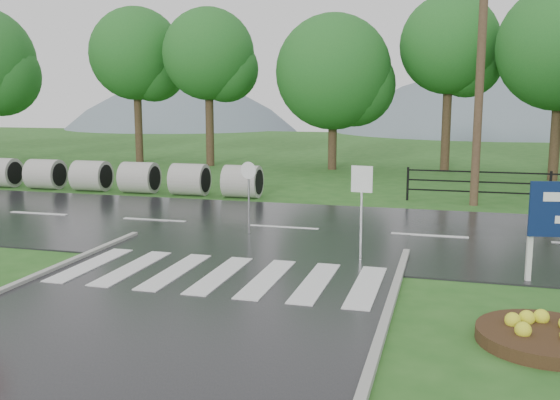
% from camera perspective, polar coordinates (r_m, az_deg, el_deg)
% --- Properties ---
extents(ground, '(120.00, 120.00, 0.00)m').
position_cam_1_polar(ground, '(8.76, -17.67, -15.73)').
color(ground, '#285D1F').
rests_on(ground, ground).
extents(main_road, '(90.00, 8.00, 0.04)m').
position_cam_1_polar(main_road, '(17.56, 0.33, -2.65)').
color(main_road, black).
rests_on(main_road, ground).
extents(crosswalk, '(6.50, 2.80, 0.02)m').
position_cam_1_polar(crosswalk, '(12.93, -5.49, -6.81)').
color(crosswalk, silver).
rests_on(crosswalk, ground).
extents(fence_west, '(9.58, 0.08, 1.20)m').
position_cam_1_polar(fence_west, '(23.01, 23.49, 1.26)').
color(fence_west, black).
rests_on(fence_west, ground).
extents(hills, '(102.00, 48.00, 48.00)m').
position_cam_1_polar(hills, '(74.12, 14.21, -5.97)').
color(hills, slate).
rests_on(hills, ground).
extents(treeline, '(83.20, 5.20, 10.00)m').
position_cam_1_polar(treeline, '(31.00, 8.90, 2.46)').
color(treeline, '#1C5C21').
rests_on(treeline, ground).
extents(culvert_pipes, '(13.90, 1.20, 1.20)m').
position_cam_1_polar(culvert_pipes, '(25.75, -16.87, 2.13)').
color(culvert_pipes, '#9E9B93').
rests_on(culvert_pipes, ground).
extents(flower_bed, '(2.00, 2.00, 0.40)m').
position_cam_1_polar(flower_bed, '(10.33, 23.05, -11.24)').
color(flower_bed, '#332111').
rests_on(flower_bed, ground).
extents(reg_sign_small, '(0.48, 0.08, 2.17)m').
position_cam_1_polar(reg_sign_small, '(13.90, 7.47, 0.52)').
color(reg_sign_small, '#939399').
rests_on(reg_sign_small, ground).
extents(reg_sign_round, '(0.45, 0.12, 1.98)m').
position_cam_1_polar(reg_sign_round, '(16.56, -2.88, 1.10)').
color(reg_sign_round, '#939399').
rests_on(reg_sign_round, ground).
extents(utility_pole_east, '(1.48, 0.44, 8.45)m').
position_cam_1_polar(utility_pole_east, '(22.11, 17.81, 10.57)').
color(utility_pole_east, '#473523').
rests_on(utility_pole_east, ground).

